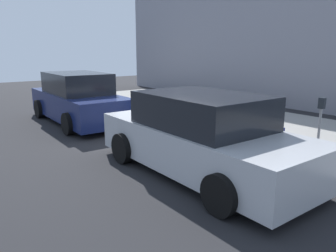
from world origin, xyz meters
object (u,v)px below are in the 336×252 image
at_px(suitcase_maroon_1, 253,132).
at_px(suitcase_maroon_8, 163,113).
at_px(suitcase_olive_2, 235,129).
at_px(bollard_post, 137,103).
at_px(suitcase_black_3, 219,124).
at_px(suitcase_teal_4, 206,120).
at_px(suitcase_silver_5, 193,119).
at_px(suitcase_red_6, 185,117).
at_px(suitcase_navy_7, 173,113).
at_px(parked_car_silver_0, 202,137).
at_px(suitcase_navy_0, 274,139).
at_px(parked_car_navy_1, 78,99).
at_px(fire_hydrant, 150,106).
at_px(parking_meter, 320,119).

distance_m(suitcase_maroon_1, suitcase_maroon_8, 3.49).
distance_m(suitcase_olive_2, bollard_post, 4.26).
xyz_separation_m(suitcase_black_3, suitcase_teal_4, (0.47, 0.02, 0.01)).
height_order(suitcase_maroon_1, suitcase_silver_5, suitcase_maroon_1).
xyz_separation_m(suitcase_red_6, suitcase_navy_7, (0.48, 0.07, 0.07)).
bearing_deg(suitcase_silver_5, parked_car_silver_0, 140.51).
height_order(suitcase_navy_0, parked_car_navy_1, parked_car_navy_1).
distance_m(suitcase_maroon_1, bollard_post, 4.84).
distance_m(suitcase_silver_5, parked_car_navy_1, 4.04).
bearing_deg(fire_hydrant, parked_car_silver_0, 156.69).
bearing_deg(suitcase_maroon_8, suitcase_olive_2, -178.65).
distance_m(parked_car_silver_0, parked_car_navy_1, 5.88).
relative_size(fire_hydrant, parked_car_navy_1, 0.15).
xyz_separation_m(suitcase_red_6, parked_car_navy_1, (3.09, 2.00, 0.35)).
relative_size(suitcase_teal_4, fire_hydrant, 1.30).
xyz_separation_m(parking_meter, parked_car_silver_0, (1.15, 2.21, -0.24)).
bearing_deg(suitcase_maroon_8, parked_car_navy_1, 42.37).
distance_m(suitcase_navy_0, parked_car_navy_1, 6.46).
height_order(suitcase_navy_0, parking_meter, parking_meter).
bearing_deg(parked_car_silver_0, suitcase_maroon_8, -27.00).
distance_m(bollard_post, parked_car_navy_1, 1.97).
bearing_deg(parking_meter, suitcase_maroon_1, 10.84).
relative_size(suitcase_navy_0, suitcase_maroon_1, 0.86).
xyz_separation_m(bollard_post, parked_car_silver_0, (-5.11, 1.81, 0.17)).
xyz_separation_m(suitcase_red_6, parking_meter, (-3.93, -0.20, 0.56)).
bearing_deg(suitcase_teal_4, suitcase_maroon_1, 178.98).
distance_m(bollard_post, parked_car_silver_0, 5.43).
bearing_deg(suitcase_teal_4, bollard_post, 2.74).
relative_size(fire_hydrant, parking_meter, 0.56).
bearing_deg(suitcase_navy_0, parking_meter, -166.07).
height_order(suitcase_olive_2, parked_car_silver_0, parked_car_silver_0).
relative_size(suitcase_silver_5, suitcase_navy_7, 0.92).
height_order(suitcase_black_3, bollard_post, suitcase_black_3).
relative_size(suitcase_navy_7, suitcase_maroon_8, 0.94).
xyz_separation_m(suitcase_olive_2, fire_hydrant, (3.68, 0.03, 0.10)).
height_order(fire_hydrant, bollard_post, bollard_post).
relative_size(suitcase_silver_5, suitcase_red_6, 1.15).
bearing_deg(parked_car_navy_1, parking_meter, -162.56).
relative_size(suitcase_maroon_8, parked_car_silver_0, 0.17).
bearing_deg(suitcase_teal_4, suitcase_red_6, -2.69).
xyz_separation_m(suitcase_navy_0, suitcase_olive_2, (1.12, -0.00, -0.01)).
bearing_deg(fire_hydrant, suitcase_navy_0, -179.63).
relative_size(bollard_post, parking_meter, 0.67).
height_order(suitcase_red_6, parked_car_silver_0, parked_car_silver_0).
bearing_deg(suitcase_red_6, suitcase_teal_4, 177.31).
height_order(suitcase_silver_5, bollard_post, bollard_post).
bearing_deg(parked_car_navy_1, parked_car_silver_0, 180.00).
xyz_separation_m(suitcase_black_3, parking_meter, (-2.54, -0.23, 0.50)).
xyz_separation_m(suitcase_teal_4, bollard_post, (3.25, 0.16, 0.09)).
bearing_deg(suitcase_olive_2, suitcase_navy_0, 179.86).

